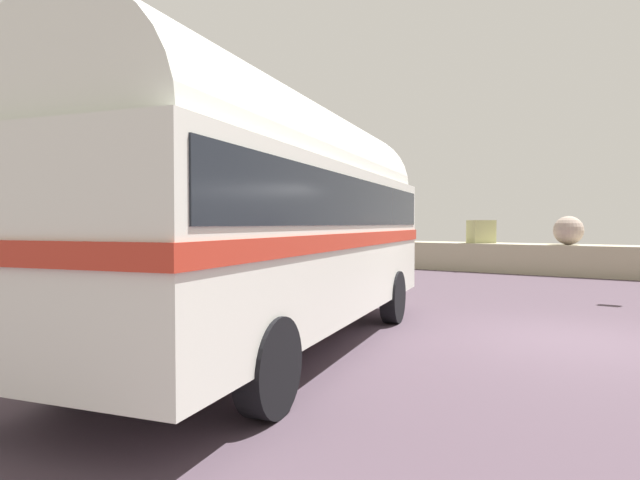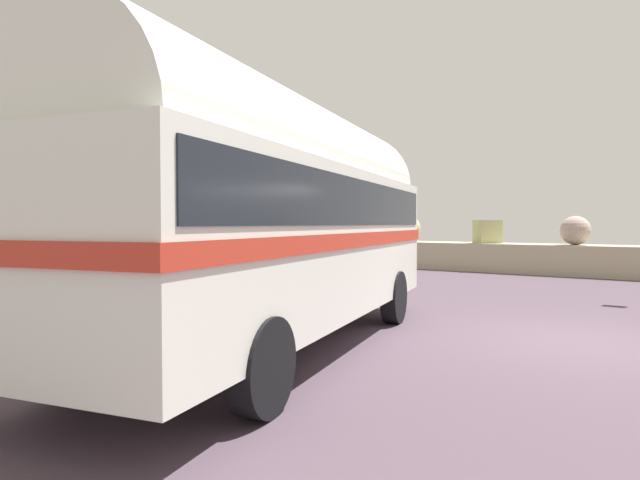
# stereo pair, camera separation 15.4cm
# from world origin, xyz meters

# --- Properties ---
(ground) EXTENTS (32.00, 26.00, 0.02)m
(ground) POSITION_xyz_m (0.00, 0.00, 0.01)
(ground) COLOR #473843
(breakwater) EXTENTS (31.36, 2.08, 2.32)m
(breakwater) POSITION_xyz_m (0.04, 11.81, 0.66)
(breakwater) COLOR tan
(breakwater) RESTS_ON ground
(vintage_coach) EXTENTS (4.45, 8.91, 3.70)m
(vintage_coach) POSITION_xyz_m (-3.44, -3.06, 2.05)
(vintage_coach) COLOR black
(vintage_coach) RESTS_ON ground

